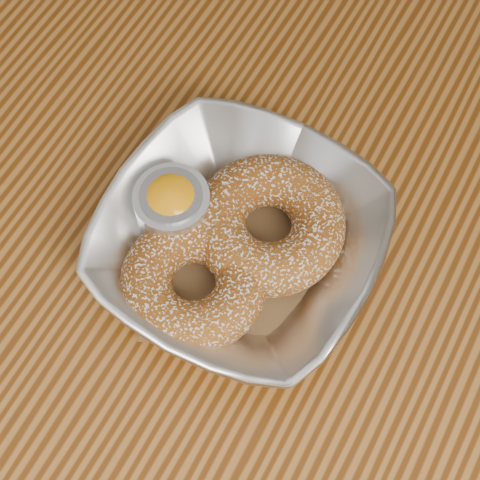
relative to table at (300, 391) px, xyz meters
The scene contains 6 objects.
table is the anchor object (origin of this frame).
serving_bowl 0.16m from the table, 151.14° to the left, with size 0.21×0.21×0.05m, color silver.
parchment 0.14m from the table, 151.14° to the left, with size 0.14×0.14×0.00m, color brown.
donut_back 0.16m from the table, 136.57° to the left, with size 0.11×0.11×0.04m, color brown.
donut_front 0.16m from the table, behind, with size 0.11×0.11×0.04m, color brown.
ramekin 0.20m from the table, 163.04° to the left, with size 0.06×0.06×0.06m.
Camera 1 is at (0.03, -0.15, 1.27)m, focal length 55.00 mm.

